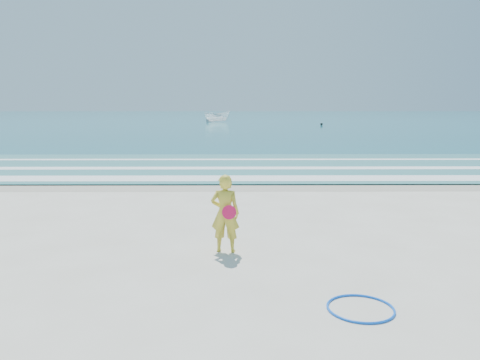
{
  "coord_description": "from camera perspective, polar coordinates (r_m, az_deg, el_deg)",
  "views": [
    {
      "loc": [
        -0.25,
        -7.24,
        2.81
      ],
      "look_at": [
        -0.17,
        4.0,
        1.0
      ],
      "focal_mm": 35.0,
      "sensor_mm": 36.0,
      "label": 1
    }
  ],
  "objects": [
    {
      "name": "ground",
      "position": [
        7.77,
        1.47,
        -12.06
      ],
      "size": [
        400.0,
        400.0,
        0.0
      ],
      "primitive_type": "plane",
      "color": "silver",
      "rests_on": "ground"
    },
    {
      "name": "wet_sand",
      "position": [
        16.48,
        0.45,
        -0.66
      ],
      "size": [
        400.0,
        2.4,
        0.0
      ],
      "primitive_type": "cube",
      "color": "#B2A893",
      "rests_on": "ground"
    },
    {
      "name": "ocean",
      "position": [
        112.28,
        -0.29,
        7.73
      ],
      "size": [
        400.0,
        190.0,
        0.04
      ],
      "primitive_type": "cube",
      "color": "#19727F",
      "rests_on": "ground"
    },
    {
      "name": "shallow",
      "position": [
        21.42,
        0.25,
        1.73
      ],
      "size": [
        400.0,
        10.0,
        0.01
      ],
      "primitive_type": "cube",
      "color": "#59B7AD",
      "rests_on": "ocean"
    },
    {
      "name": "foam_near",
      "position": [
        17.76,
        0.39,
        0.22
      ],
      "size": [
        400.0,
        1.4,
        0.01
      ],
      "primitive_type": "cube",
      "color": "white",
      "rests_on": "shallow"
    },
    {
      "name": "foam_mid",
      "position": [
        20.63,
        0.27,
        1.47
      ],
      "size": [
        400.0,
        0.9,
        0.01
      ],
      "primitive_type": "cube",
      "color": "white",
      "rests_on": "shallow"
    },
    {
      "name": "foam_far",
      "position": [
        23.9,
        0.18,
        2.53
      ],
      "size": [
        400.0,
        0.6,
        0.01
      ],
      "primitive_type": "cube",
      "color": "white",
      "rests_on": "shallow"
    },
    {
      "name": "hoop",
      "position": [
        6.94,
        14.48,
        -14.89
      ],
      "size": [
        1.13,
        1.13,
        0.03
      ],
      "primitive_type": "torus",
      "rotation": [
        0.0,
        0.0,
        -0.23
      ],
      "color": "blue",
      "rests_on": "ground"
    },
    {
      "name": "boat",
      "position": [
        76.9,
        -2.8,
        7.73
      ],
      "size": [
        4.81,
        3.43,
        1.74
      ],
      "primitive_type": "imported",
      "rotation": [
        0.0,
        0.0,
        2.0
      ],
      "color": "white",
      "rests_on": "ocean"
    },
    {
      "name": "buoy",
      "position": [
        64.51,
        9.9,
        6.71
      ],
      "size": [
        0.36,
        0.36,
        0.36
      ],
      "primitive_type": "sphere",
      "color": "black",
      "rests_on": "ocean"
    },
    {
      "name": "woman",
      "position": [
        8.97,
        -1.82,
        -4.09
      ],
      "size": [
        0.59,
        0.43,
        1.51
      ],
      "color": "gold",
      "rests_on": "ground"
    }
  ]
}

